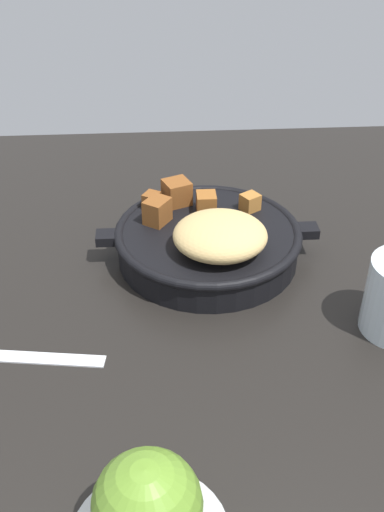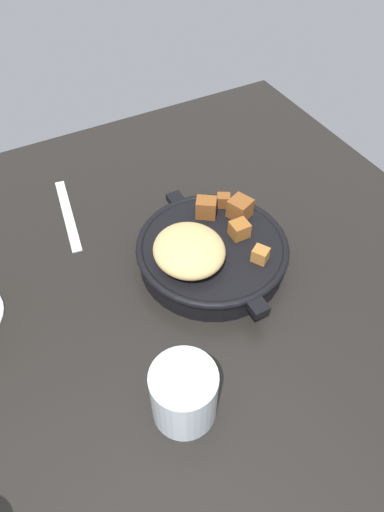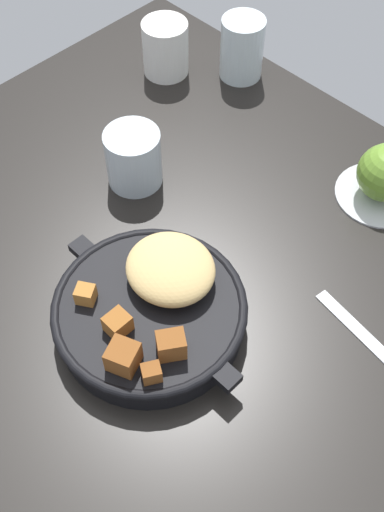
{
  "view_description": "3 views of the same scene",
  "coord_description": "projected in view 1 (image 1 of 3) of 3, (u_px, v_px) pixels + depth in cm",
  "views": [
    {
      "loc": [
        8.7,
        56.51,
        42.76
      ],
      "look_at": [
        5.19,
        2.63,
        5.16
      ],
      "focal_mm": 41.49,
      "sensor_mm": 36.0,
      "label": 1
    },
    {
      "loc": [
        -36.62,
        19.95,
        53.59
      ],
      "look_at": [
        -0.21,
        0.6,
        7.11
      ],
      "focal_mm": 31.74,
      "sensor_mm": 36.0,
      "label": 2
    },
    {
      "loc": [
        33.02,
        -27.71,
        66.02
      ],
      "look_at": [
        1.04,
        4.32,
        3.65
      ],
      "focal_mm": 43.78,
      "sensor_mm": 36.0,
      "label": 3
    }
  ],
  "objects": [
    {
      "name": "cast_iron_skillet",
      "position": [
        209.0,
        239.0,
        0.73
      ],
      "size": [
        27.4,
        23.09,
        8.1
      ],
      "color": "black",
      "rests_on": "ground_plane"
    },
    {
      "name": "butter_knife",
      "position": [
        15.0,
        356.0,
        0.6
      ],
      "size": [
        18.5,
        4.19,
        0.36
      ],
      "primitive_type": "cube",
      "rotation": [
        0.0,
        0.0,
        -0.14
      ],
      "color": "silver",
      "rests_on": "ground_plane"
    },
    {
      "name": "red_apple",
      "position": [
        147.0,
        505.0,
        0.42
      ],
      "size": [
        7.97,
        7.97,
        7.97
      ],
      "primitive_type": "sphere",
      "color": "olive",
      "rests_on": "saucer_plate"
    },
    {
      "name": "ground_plane",
      "position": [
        233.0,
        285.0,
        0.72
      ],
      "size": [
        95.06,
        89.1,
        2.4
      ],
      "primitive_type": "cube",
      "color": "black"
    }
  ]
}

